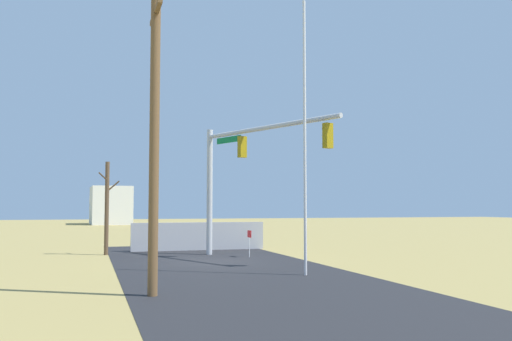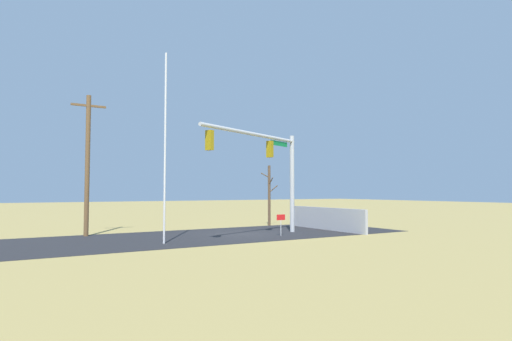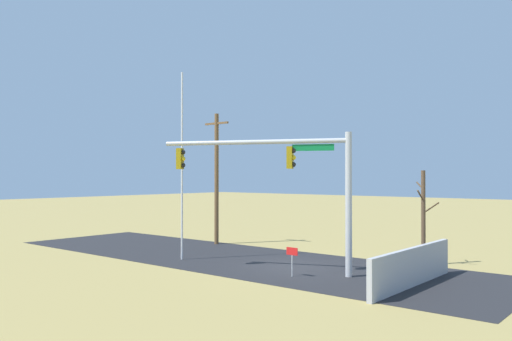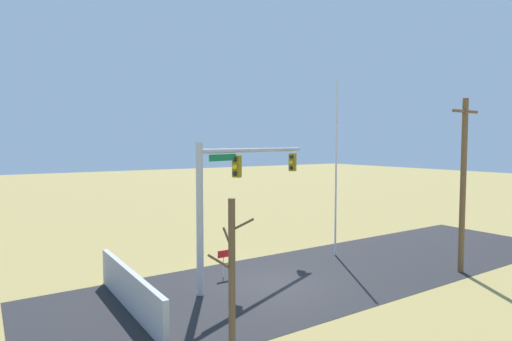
{
  "view_description": "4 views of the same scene",
  "coord_description": "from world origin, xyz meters",
  "px_view_note": "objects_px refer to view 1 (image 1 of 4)",
  "views": [
    {
      "loc": [
        -22.54,
        4.95,
        2.31
      ],
      "look_at": [
        -0.78,
        -1.73,
        3.82
      ],
      "focal_mm": 38.24,
      "sensor_mm": 36.0,
      "label": 1
    },
    {
      "loc": [
        -11.6,
        -21.52,
        2.57
      ],
      "look_at": [
        -0.18,
        -2.12,
        3.7
      ],
      "focal_mm": 28.52,
      "sensor_mm": 36.0,
      "label": 2
    },
    {
      "loc": [
        14.04,
        -19.63,
        4.2
      ],
      "look_at": [
        -0.32,
        -2.31,
        4.45
      ],
      "focal_mm": 36.11,
      "sensor_mm": 36.0,
      "label": 3
    },
    {
      "loc": [
        10.45,
        14.19,
        5.99
      ],
      "look_at": [
        -0.39,
        -2.28,
        4.74
      ],
      "focal_mm": 29.47,
      "sensor_mm": 36.0,
      "label": 4
    }
  ],
  "objects_px": {
    "signal_mast": "(241,162)",
    "utility_pole": "(154,135)",
    "open_sign": "(249,237)",
    "flagpole": "(305,136)",
    "distant_building": "(110,205)",
    "bare_tree": "(107,207)"
  },
  "relations": [
    {
      "from": "utility_pole",
      "to": "signal_mast",
      "type": "bearing_deg",
      "value": -28.13
    },
    {
      "from": "open_sign",
      "to": "flagpole",
      "type": "bearing_deg",
      "value": 179.67
    },
    {
      "from": "distant_building",
      "to": "utility_pole",
      "type": "bearing_deg",
      "value": 176.49
    },
    {
      "from": "signal_mast",
      "to": "distant_building",
      "type": "height_order",
      "value": "signal_mast"
    },
    {
      "from": "signal_mast",
      "to": "flagpole",
      "type": "xyz_separation_m",
      "value": [
        -6.45,
        -0.46,
        0.39
      ]
    },
    {
      "from": "signal_mast",
      "to": "open_sign",
      "type": "distance_m",
      "value": 3.49
    },
    {
      "from": "flagpole",
      "to": "distant_building",
      "type": "xyz_separation_m",
      "value": [
        57.11,
        4.26,
        -2.27
      ]
    },
    {
      "from": "utility_pole",
      "to": "distant_building",
      "type": "xyz_separation_m",
      "value": [
        59.91,
        -1.14,
        -1.74
      ]
    },
    {
      "from": "flagpole",
      "to": "utility_pole",
      "type": "height_order",
      "value": "flagpole"
    },
    {
      "from": "flagpole",
      "to": "distant_building",
      "type": "bearing_deg",
      "value": 4.27
    },
    {
      "from": "signal_mast",
      "to": "utility_pole",
      "type": "bearing_deg",
      "value": 151.87
    },
    {
      "from": "open_sign",
      "to": "bare_tree",
      "type": "bearing_deg",
      "value": 63.11
    },
    {
      "from": "signal_mast",
      "to": "bare_tree",
      "type": "bearing_deg",
      "value": 58.25
    },
    {
      "from": "bare_tree",
      "to": "signal_mast",
      "type": "bearing_deg",
      "value": -121.75
    },
    {
      "from": "signal_mast",
      "to": "utility_pole",
      "type": "distance_m",
      "value": 10.5
    },
    {
      "from": "signal_mast",
      "to": "open_sign",
      "type": "relative_size",
      "value": 6.41
    },
    {
      "from": "signal_mast",
      "to": "distant_building",
      "type": "xyz_separation_m",
      "value": [
        50.65,
        3.81,
        -1.88
      ]
    },
    {
      "from": "utility_pole",
      "to": "open_sign",
      "type": "distance_m",
      "value": 11.55
    },
    {
      "from": "bare_tree",
      "to": "distant_building",
      "type": "xyz_separation_m",
      "value": [
        47.11,
        -1.92,
        0.16
      ]
    },
    {
      "from": "open_sign",
      "to": "distant_building",
      "type": "xyz_separation_m",
      "value": [
        50.27,
        4.3,
        1.55
      ]
    },
    {
      "from": "signal_mast",
      "to": "flagpole",
      "type": "height_order",
      "value": "flagpole"
    },
    {
      "from": "open_sign",
      "to": "signal_mast",
      "type": "bearing_deg",
      "value": 128.05
    }
  ]
}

